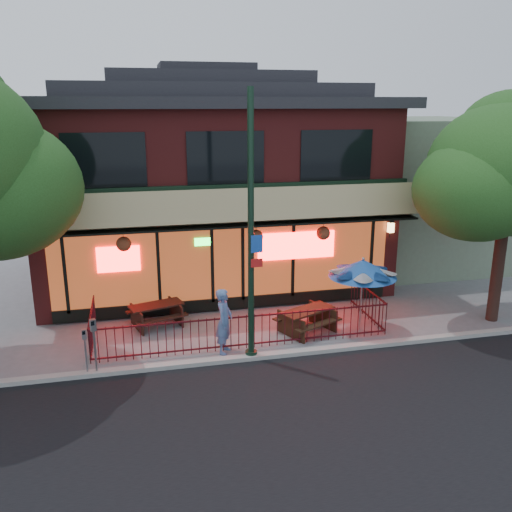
{
  "coord_description": "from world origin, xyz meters",
  "views": [
    {
      "loc": [
        -2.84,
        -13.39,
        6.62
      ],
      "look_at": [
        0.68,
        2.0,
        2.14
      ],
      "focal_mm": 38.0,
      "sensor_mm": 36.0,
      "label": 1
    }
  ],
  "objects": [
    {
      "name": "ground",
      "position": [
        0.0,
        0.0,
        0.0
      ],
      "size": [
        80.0,
        80.0,
        0.0
      ],
      "primitive_type": "plane",
      "color": "gray",
      "rests_on": "ground"
    },
    {
      "name": "asphalt_street",
      "position": [
        0.0,
        -6.0,
        0.0
      ],
      "size": [
        80.0,
        11.0,
        0.0
      ],
      "primitive_type": "cube",
      "color": "black",
      "rests_on": "ground"
    },
    {
      "name": "curb",
      "position": [
        0.0,
        -0.5,
        0.06
      ],
      "size": [
        80.0,
        0.25,
        0.12
      ],
      "primitive_type": "cube",
      "color": "#999993",
      "rests_on": "ground"
    },
    {
      "name": "restaurant_building",
      "position": [
        0.0,
        7.11,
        4.13
      ],
      "size": [
        12.96,
        9.49,
        8.05
      ],
      "color": "maroon",
      "rests_on": "ground"
    },
    {
      "name": "neighbor_building",
      "position": [
        9.0,
        7.7,
        3.0
      ],
      "size": [
        6.0,
        7.0,
        6.0
      ],
      "primitive_type": "cube",
      "color": "slate",
      "rests_on": "ground"
    },
    {
      "name": "patio_fence",
      "position": [
        0.0,
        0.5,
        0.63
      ],
      "size": [
        8.44,
        2.62,
        1.0
      ],
      "color": "#430E15",
      "rests_on": "ground"
    },
    {
      "name": "street_light",
      "position": [
        0.0,
        -0.4,
        3.15
      ],
      "size": [
        0.43,
        0.32,
        7.0
      ],
      "color": "black",
      "rests_on": "ground"
    },
    {
      "name": "street_tree_right",
      "position": [
        8.04,
        0.59,
        4.96
      ],
      "size": [
        4.8,
        4.8,
        7.02
      ],
      "color": "#2F1D17",
      "rests_on": "ground"
    },
    {
      "name": "picnic_table_left",
      "position": [
        -2.36,
        2.4,
        0.45
      ],
      "size": [
        1.89,
        1.64,
        0.69
      ],
      "color": "black",
      "rests_on": "ground"
    },
    {
      "name": "picnic_table_right",
      "position": [
        2.0,
        0.91,
        0.47
      ],
      "size": [
        2.04,
        1.85,
        0.71
      ],
      "color": "#331F12",
      "rests_on": "ground"
    },
    {
      "name": "patio_umbrella",
      "position": [
        3.6,
        0.7,
        1.95
      ],
      "size": [
        2.0,
        1.99,
        2.28
      ],
      "color": "gray",
      "rests_on": "ground"
    },
    {
      "name": "pedestrian",
      "position": [
        -0.64,
        0.1,
        0.92
      ],
      "size": [
        0.68,
        0.79,
        1.83
      ],
      "primitive_type": "imported",
      "rotation": [
        0.0,
        0.0,
        1.14
      ],
      "color": "#4F6B9F",
      "rests_on": "ground"
    },
    {
      "name": "parking_meter_near",
      "position": [
        -4.0,
        -0.48,
        1.03
      ],
      "size": [
        0.17,
        0.16,
        1.52
      ],
      "color": "gray",
      "rests_on": "ground"
    },
    {
      "name": "parking_meter_far",
      "position": [
        -4.23,
        -0.48,
        0.86
      ],
      "size": [
        0.13,
        0.12,
        1.27
      ],
      "color": "#95979D",
      "rests_on": "ground"
    }
  ]
}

